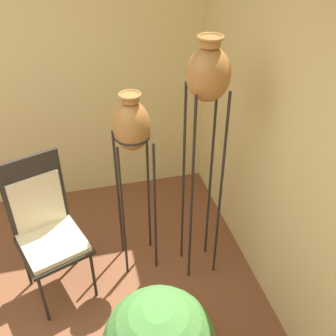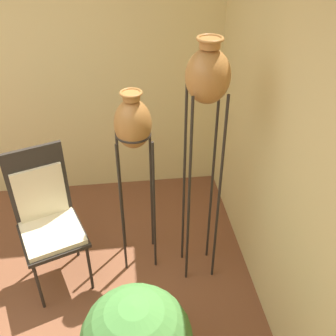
% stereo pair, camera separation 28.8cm
% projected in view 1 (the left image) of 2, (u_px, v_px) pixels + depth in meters
% --- Properties ---
extents(vase_stand_tall, '(0.28, 0.28, 1.95)m').
position_uv_depth(vase_stand_tall, '(208.00, 84.00, 2.48)').
color(vase_stand_tall, '#28231E').
rests_on(vase_stand_tall, ground_plane).
extents(vase_stand_medium, '(0.27, 0.27, 1.55)m').
position_uv_depth(vase_stand_medium, '(132.00, 131.00, 2.74)').
color(vase_stand_medium, '#28231E').
rests_on(vase_stand_medium, ground_plane).
extents(chair, '(0.60, 0.60, 1.16)m').
position_uv_depth(chair, '(46.00, 224.00, 2.89)').
color(chair, '#28231E').
rests_on(chair, ground_plane).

